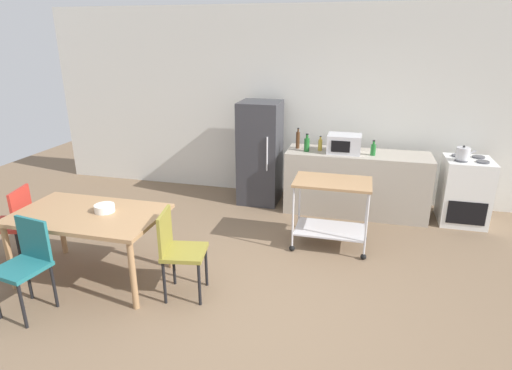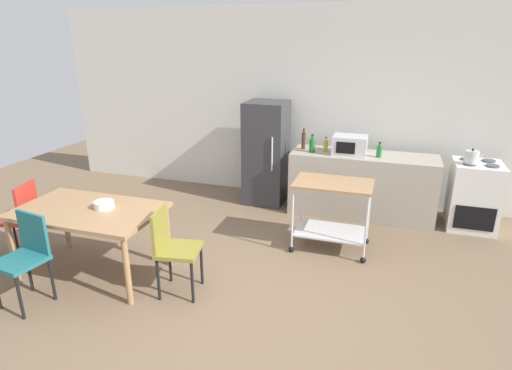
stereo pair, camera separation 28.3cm
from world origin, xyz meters
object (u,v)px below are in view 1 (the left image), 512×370
Objects in this scene: bottle_wine at (298,140)px; bottle_vinegar at (373,149)px; bottle_soy_sauce at (307,144)px; fruit_bowl at (105,208)px; kitchen_cart at (331,203)px; dining_table at (89,220)px; chair_olive at (178,248)px; refrigerator at (260,153)px; chair_red at (14,221)px; bottle_soda at (320,145)px; chair_teal at (26,260)px; stove_oven at (464,191)px; microwave at (344,144)px; kettle at (463,153)px.

bottle_wine reaches higher than bottle_vinegar.
fruit_bowl is (-1.75, -2.35, -0.21)m from bottle_soy_sauce.
kitchen_cart is 1.43m from bottle_wine.
bottle_soy_sauce is (0.15, -0.13, -0.03)m from bottle_wine.
fruit_bowl is at bearing -150.03° from kitchen_cart.
kitchen_cart is (2.36, 1.35, -0.10)m from dining_table.
chair_olive is 1.96m from kitchen_cart.
refrigerator is 6.12× the size of bottle_soy_sauce.
dining_table is 5.01× the size of bottle_wine.
bottle_wine is 2.96m from fruit_bowl.
bottle_soda is (3.11, 2.44, 0.47)m from chair_red.
stove_oven is (4.31, 3.17, -0.07)m from chair_teal.
kitchen_cart is (1.19, -1.27, -0.20)m from refrigerator.
dining_table is 4.80m from stove_oven.
bottle_soy_sauce is 0.55× the size of microwave.
kitchen_cart is at bearing -145.62° from kettle.
bottle_vinegar is (2.81, 2.43, 0.31)m from dining_table.
bottle_soda is 3.11m from fruit_bowl.
dining_table is 3.10m from bottle_soy_sauce.
microwave is 2.25× the size of fruit_bowl.
refrigerator reaches higher than chair_olive.
stove_oven is 1.75m from microwave.
chair_teal is 3.51× the size of bottle_soy_sauce.
microwave reaches higher than fruit_bowl.
bottle_soda is (0.18, 0.08, -0.01)m from bottle_soy_sauce.
bottle_soda is at bearing 51.59° from fruit_bowl.
bottle_soy_sauce reaches higher than bottle_vinegar.
kettle is (-0.12, -0.10, 0.55)m from stove_oven.
kettle is at bearing 45.64° from chair_teal.
bottle_vinegar is at bearing 54.54° from chair_teal.
microwave reaches higher than stove_oven.
microwave reaches higher than bottle_soy_sauce.
kitchen_cart is 4.31× the size of bottle_soda.
bottle_soy_sauce is at bearing -177.11° from stove_oven.
refrigerator is (1.17, 2.62, 0.10)m from dining_table.
refrigerator reaches higher than chair_red.
refrigerator is at bearing 133.24° from kitchen_cart.
kitchen_cart is 3.04× the size of bottle_wine.
fruit_bowl is (0.15, 0.07, 0.12)m from dining_table.
bottle_soda and kettle have the same top height.
dining_table is 3.73m from bottle_vinegar.
bottle_soda is (0.33, -0.05, -0.04)m from bottle_wine.
chair_teal is at bearing -118.61° from fruit_bowl.
chair_red is 1.00× the size of chair_olive.
chair_red is 3.51× the size of bottle_soy_sauce.
refrigerator reaches higher than kettle.
refrigerator is 7.35× the size of bottle_soda.
chair_olive is 0.97× the size of stove_oven.
stove_oven reaches higher than kitchen_cart.
bottle_wine reaches higher than chair_red.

